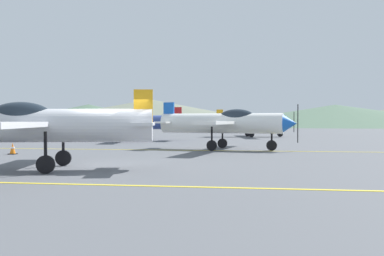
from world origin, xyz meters
name	(u,v)px	position (x,y,z in m)	size (l,w,h in m)	color
ground_plane	(119,167)	(0.00, 0.00, 0.00)	(400.00, 400.00, 0.00)	#54565B
apron_line_near	(71,184)	(0.00, -4.22, 0.01)	(80.00, 0.16, 0.01)	yellow
apron_line_far	(167,150)	(0.00, 8.96, 0.01)	(80.00, 0.16, 0.01)	yellow
airplane_near	(40,124)	(-2.55, -1.10, 1.61)	(8.36, 9.53, 2.86)	silver
airplane_mid	(226,123)	(3.41, 9.90, 1.61)	(8.35, 9.54, 2.86)	white
airplane_far	(135,122)	(-4.94, 19.69, 1.61)	(8.33, 9.56, 2.86)	#33478C
airplane_back	(255,121)	(5.25, 29.38, 1.61)	(8.34, 9.55, 2.86)	silver
traffic_cone_front	(13,149)	(-7.23, 4.93, 0.29)	(0.36, 0.36, 0.59)	black
hill_left	(89,114)	(-62.34, 152.63, 4.16)	(74.39, 74.39, 8.32)	#4C6651
hill_centerleft	(150,112)	(-27.09, 115.96, 4.18)	(87.99, 87.99, 8.37)	slate
hill_centerright	(335,115)	(29.97, 115.80, 3.19)	(82.35, 82.35, 6.37)	#4C6651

